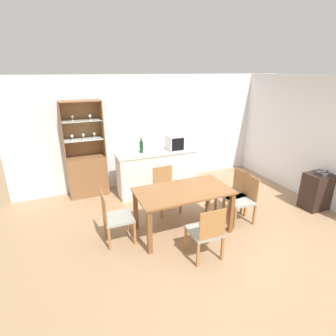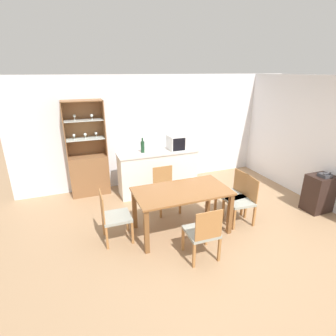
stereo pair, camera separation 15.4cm
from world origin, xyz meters
name	(u,v)px [view 2 (the right image)]	position (x,y,z in m)	size (l,w,h in m)	color
ground_plane	(214,234)	(0.00, 0.00, 0.00)	(18.00, 18.00, 0.00)	#A37F5B
wall_back	(162,130)	(0.00, 2.63, 1.27)	(6.80, 0.06, 2.55)	silver
wall_right	(325,143)	(2.58, 0.30, 1.27)	(0.06, 4.60, 2.55)	silver
kitchen_counter	(158,172)	(-0.36, 1.94, 0.48)	(1.77, 0.54, 0.96)	white
display_cabinet	(89,168)	(-1.81, 2.41, 0.60)	(0.82, 0.40, 2.07)	brown
dining_table	(182,196)	(-0.49, 0.31, 0.66)	(1.58, 0.86, 0.77)	brown
dining_chair_head_far	(166,190)	(-0.49, 1.08, 0.44)	(0.45, 0.45, 0.87)	#999E93
dining_chair_side_left_far	(114,216)	(-1.62, 0.44, 0.44)	(0.44, 0.44, 0.87)	#999E93
dining_chair_side_right_far	(233,194)	(0.64, 0.45, 0.44)	(0.47, 0.47, 0.87)	#999E93
dining_chair_side_right_near	(242,200)	(0.64, 0.18, 0.44)	(0.47, 0.47, 0.87)	#999E93
dining_chair_head_near	(203,232)	(-0.49, -0.45, 0.44)	(0.45, 0.45, 0.87)	#999E93
microwave	(178,142)	(0.14, 1.96, 1.12)	(0.45, 0.38, 0.32)	silver
wine_bottle	(143,147)	(-0.67, 2.01, 1.09)	(0.08, 0.08, 0.32)	#193D23
side_cabinet	(319,193)	(2.31, 0.00, 0.37)	(0.48, 0.39, 0.74)	black
telephone	(325,175)	(2.30, -0.06, 0.78)	(0.20, 0.18, 0.10)	#38383D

